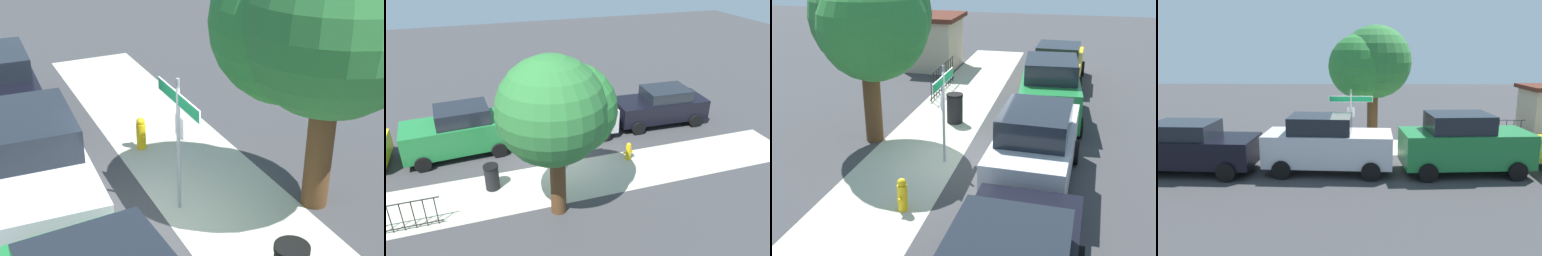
% 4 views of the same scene
% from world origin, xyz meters
% --- Properties ---
extents(ground_plane, '(60.00, 60.00, 0.00)m').
position_xyz_m(ground_plane, '(0.00, 0.00, 0.00)').
color(ground_plane, '#38383A').
extents(sidewalk_strip, '(24.00, 2.60, 0.00)m').
position_xyz_m(sidewalk_strip, '(2.00, 1.30, 0.00)').
color(sidewalk_strip, '#ACAC96').
rests_on(sidewalk_strip, ground_plane).
extents(street_sign, '(1.80, 0.07, 2.67)m').
position_xyz_m(street_sign, '(-0.45, 0.40, 1.87)').
color(street_sign, '#9EA0A5').
rests_on(street_sign, ground_plane).
extents(shade_tree, '(3.85, 3.50, 5.38)m').
position_xyz_m(shade_tree, '(0.47, 2.63, 3.61)').
color(shade_tree, '#53341C').
rests_on(shade_tree, ground_plane).
extents(car_black, '(4.52, 2.24, 1.80)m').
position_xyz_m(car_black, '(-6.05, -2.16, 0.92)').
color(car_black, black).
rests_on(car_black, ground_plane).
extents(car_silver, '(4.51, 2.09, 2.04)m').
position_xyz_m(car_silver, '(-1.25, -2.08, 1.02)').
color(car_silver, '#BDBAC1').
rests_on(car_silver, ground_plane).
extents(car_green, '(4.53, 2.29, 2.13)m').
position_xyz_m(car_green, '(3.55, -2.07, 1.05)').
color(car_green, '#1E7235').
rests_on(car_green, ground_plane).
extents(iron_fence, '(3.37, 0.04, 1.07)m').
position_xyz_m(iron_fence, '(5.94, 2.30, 0.56)').
color(iron_fence, black).
rests_on(iron_fence, ground_plane).
extents(fire_hydrant, '(0.42, 0.22, 0.78)m').
position_xyz_m(fire_hydrant, '(-3.07, 0.60, 0.38)').
color(fire_hydrant, yellow).
rests_on(fire_hydrant, ground_plane).
extents(trash_bin, '(0.55, 0.55, 0.98)m').
position_xyz_m(trash_bin, '(2.54, 0.90, 0.49)').
color(trash_bin, black).
rests_on(trash_bin, ground_plane).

